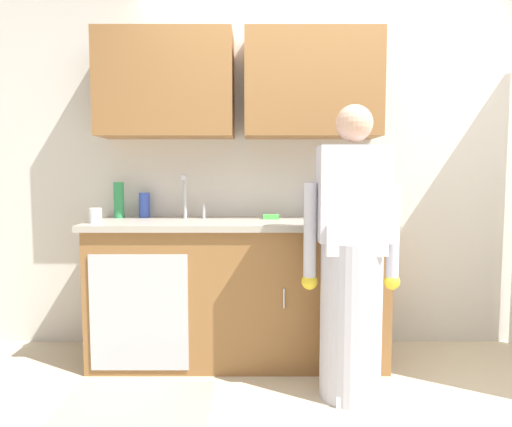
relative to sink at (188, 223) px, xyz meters
name	(u,v)px	position (x,y,z in m)	size (l,w,h in m)	color
ground_plane	(338,410)	(0.89, -0.71, -0.93)	(9.00, 9.00, 0.00)	beige
kitchen_wall_with_uppers	(298,143)	(0.75, 0.29, 0.55)	(4.80, 0.44, 2.70)	beige
counter_cabinet	(239,293)	(0.34, -0.01, -0.48)	(1.90, 0.62, 0.90)	brown
countertop	(239,224)	(0.34, -0.01, -0.01)	(1.96, 0.66, 0.04)	#A8A093
sink	(188,223)	(0.00, 0.00, 0.00)	(0.50, 0.36, 0.35)	#B7BABF
person_at_sink	(352,275)	(0.98, -0.55, -0.23)	(0.55, 0.34, 1.62)	white
floor_mat	(137,404)	(-0.19, -0.66, -0.92)	(0.80, 0.50, 0.01)	gray
bottle_water_short	(145,205)	(-0.34, 0.22, 0.10)	(0.08, 0.08, 0.18)	#334CB2
bottle_cleaner_spray	(119,200)	(-0.51, 0.18, 0.14)	(0.07, 0.07, 0.25)	#2D8C4C
bottle_water_tall	(316,200)	(0.88, 0.22, 0.14)	(0.06, 0.06, 0.25)	#334CB2
cup_by_sink	(96,216)	(-0.56, -0.17, 0.06)	(0.08, 0.08, 0.10)	white
knife_on_counter	(365,218)	(1.22, 0.17, 0.02)	(0.24, 0.02, 0.01)	silver
sponge	(271,217)	(0.56, 0.10, 0.03)	(0.11, 0.07, 0.03)	#4CBF4C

